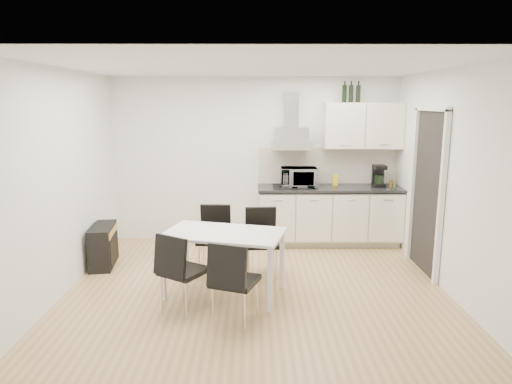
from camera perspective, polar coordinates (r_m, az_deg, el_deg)
ground at (r=5.68m, az=0.01°, el=-11.71°), size 4.50×4.50×0.00m
wall_back at (r=7.29m, az=-0.08°, el=4.03°), size 4.50×0.10×2.60m
wall_front at (r=3.36m, az=0.20°, el=-4.60°), size 4.50×0.10×2.60m
wall_left at (r=5.76m, az=-23.01°, el=1.19°), size 0.10×4.00×2.60m
wall_right at (r=5.78m, az=22.93°, el=1.23°), size 0.10×4.00×2.60m
ceiling at (r=5.24m, az=0.01°, el=15.44°), size 4.50×4.50×0.00m
doorway at (r=6.31m, az=20.48°, el=-0.12°), size 0.08×1.04×2.10m
kitchenette at (r=7.21m, az=9.43°, el=0.01°), size 2.22×0.64×2.52m
dining_table at (r=5.27m, az=-4.02°, el=-5.92°), size 1.48×1.07×0.75m
chair_far_left at (r=5.99m, az=-5.27°, el=-6.05°), size 0.47×0.52×0.88m
chair_far_right at (r=5.83m, az=0.71°, el=-6.50°), size 0.47×0.52×0.88m
chair_near_left at (r=4.97m, az=-9.00°, el=-9.84°), size 0.64×0.66×0.88m
chair_near_right at (r=4.66m, az=-2.64°, el=-11.17°), size 0.59×0.62×0.88m
guitar_amp at (r=6.61m, az=-18.57°, el=-6.37°), size 0.37×0.71×0.56m
floor_speaker at (r=7.48m, az=-6.73°, el=-4.99°), size 0.18×0.17×0.27m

